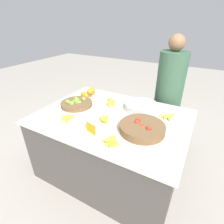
{
  "coord_description": "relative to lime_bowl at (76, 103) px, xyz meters",
  "views": [
    {
      "loc": [
        0.78,
        -1.4,
        1.66
      ],
      "look_at": [
        0.0,
        0.0,
        0.8
      ],
      "focal_mm": 28.0,
      "sensor_mm": 36.0,
      "label": 1
    }
  ],
  "objects": [
    {
      "name": "ground_plane",
      "position": [
        0.49,
        -0.02,
        -0.78
      ],
      "size": [
        12.0,
        12.0,
        0.0
      ],
      "primitive_type": "plane",
      "color": "#ADA599"
    },
    {
      "name": "market_table",
      "position": [
        0.49,
        -0.02,
        -0.4
      ],
      "size": [
        1.56,
        1.16,
        0.75
      ],
      "color": "#4C4742",
      "rests_on": "ground_plane"
    },
    {
      "name": "lime_bowl",
      "position": [
        0.0,
        0.0,
        0.0
      ],
      "size": [
        0.37,
        0.37,
        0.09
      ],
      "color": "brown",
      "rests_on": "market_table"
    },
    {
      "name": "tomato_basket",
      "position": [
        0.86,
        -0.14,
        0.01
      ],
      "size": [
        0.41,
        0.41,
        0.1
      ],
      "color": "brown",
      "rests_on": "market_table"
    },
    {
      "name": "orange_pile",
      "position": [
        -0.03,
        0.29,
        0.02
      ],
      "size": [
        0.18,
        0.2,
        0.12
      ],
      "color": "orange",
      "rests_on": "market_table"
    },
    {
      "name": "metal_bowl",
      "position": [
        0.71,
        0.27,
        0.01
      ],
      "size": [
        0.36,
        0.36,
        0.08
      ],
      "color": "silver",
      "rests_on": "market_table"
    },
    {
      "name": "price_sign",
      "position": [
        0.48,
        -0.38,
        0.02
      ],
      "size": [
        0.12,
        0.04,
        0.1
      ],
      "rotation": [
        0.0,
        0.0,
        -0.25
      ],
      "color": "orange",
      "rests_on": "market_table"
    },
    {
      "name": "banana_bunch_front_left",
      "position": [
        0.34,
        0.22,
        -0.0
      ],
      "size": [
        0.16,
        0.17,
        0.06
      ],
      "color": "yellow",
      "rests_on": "market_table"
    },
    {
      "name": "banana_bunch_front_center",
      "position": [
        0.13,
        -0.3,
        -0.01
      ],
      "size": [
        0.16,
        0.17,
        0.03
      ],
      "color": "yellow",
      "rests_on": "market_table"
    },
    {
      "name": "banana_bunch_middle_right",
      "position": [
        0.47,
        -0.14,
        -0.01
      ],
      "size": [
        0.15,
        0.15,
        0.05
      ],
      "color": "yellow",
      "rests_on": "market_table"
    },
    {
      "name": "banana_bunch_back_center",
      "position": [
        1.02,
        0.24,
        -0.01
      ],
      "size": [
        0.16,
        0.18,
        0.03
      ],
      "color": "yellow",
      "rests_on": "market_table"
    },
    {
      "name": "banana_bunch_middle_left",
      "position": [
        0.71,
        -0.43,
        -0.0
      ],
      "size": [
        0.16,
        0.14,
        0.06
      ],
      "color": "yellow",
      "rests_on": "market_table"
    },
    {
      "name": "vendor_person",
      "position": [
        0.88,
        0.82,
        -0.09
      ],
      "size": [
        0.35,
        0.35,
        1.51
      ],
      "color": "#385B42",
      "rests_on": "ground_plane"
    }
  ]
}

